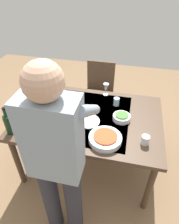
{
  "coord_description": "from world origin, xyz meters",
  "views": [
    {
      "loc": [
        -0.36,
        1.58,
        2.05
      ],
      "look_at": [
        0.0,
        0.0,
        0.79
      ],
      "focal_mm": 31.65,
      "sensor_mm": 36.0,
      "label": 1
    }
  ],
  "objects_px": {
    "dining_table": "(89,121)",
    "person_server": "(57,160)",
    "water_cup_far_left": "(145,140)",
    "dinner_plate_far": "(70,101)",
    "side_bowl_bread": "(29,128)",
    "chair_near": "(99,89)",
    "wine_bottle": "(8,124)",
    "water_cup_near_left": "(42,109)",
    "serving_bowl_pasta": "(105,138)",
    "water_cup_near_right": "(116,102)",
    "dinner_plate_near": "(88,121)",
    "side_bowl_salad": "(122,117)",
    "wine_glass_left": "(106,87)"
  },
  "relations": [
    {
      "from": "person_server",
      "to": "water_cup_near_left",
      "type": "xyz_separation_m",
      "value": [
        0.46,
        -0.73,
        -0.17
      ]
    },
    {
      "from": "water_cup_near_left",
      "to": "dinner_plate_near",
      "type": "bearing_deg",
      "value": 175.78
    },
    {
      "from": "wine_glass_left",
      "to": "dinner_plate_far",
      "type": "distance_m",
      "value": 0.46
    },
    {
      "from": "side_bowl_bread",
      "to": "dinner_plate_far",
      "type": "distance_m",
      "value": 0.6
    },
    {
      "from": "dining_table",
      "to": "side_bowl_salad",
      "type": "height_order",
      "value": "side_bowl_salad"
    },
    {
      "from": "water_cup_near_right",
      "to": "dinner_plate_near",
      "type": "height_order",
      "value": "water_cup_near_right"
    },
    {
      "from": "water_cup_near_right",
      "to": "side_bowl_salad",
      "type": "height_order",
      "value": "water_cup_near_right"
    },
    {
      "from": "wine_bottle",
      "to": "person_server",
      "type": "bearing_deg",
      "value": 149.31
    },
    {
      "from": "person_server",
      "to": "water_cup_far_left",
      "type": "distance_m",
      "value": 0.82
    },
    {
      "from": "water_cup_near_right",
      "to": "serving_bowl_pasta",
      "type": "xyz_separation_m",
      "value": [
        0.03,
        0.58,
        -0.01
      ]
    },
    {
      "from": "chair_near",
      "to": "wine_bottle",
      "type": "bearing_deg",
      "value": 65.21
    },
    {
      "from": "person_server",
      "to": "serving_bowl_pasta",
      "type": "relative_size",
      "value": 5.63
    },
    {
      "from": "dinner_plate_near",
      "to": "side_bowl_bread",
      "type": "bearing_deg",
      "value": 25.38
    },
    {
      "from": "dining_table",
      "to": "person_server",
      "type": "height_order",
      "value": "person_server"
    },
    {
      "from": "chair_near",
      "to": "water_cup_near_left",
      "type": "height_order",
      "value": "chair_near"
    },
    {
      "from": "dinner_plate_far",
      "to": "dinner_plate_near",
      "type": "bearing_deg",
      "value": 134.02
    },
    {
      "from": "water_cup_near_left",
      "to": "serving_bowl_pasta",
      "type": "xyz_separation_m",
      "value": [
        -0.73,
        0.27,
        -0.02
      ]
    },
    {
      "from": "water_cup_near_left",
      "to": "water_cup_far_left",
      "type": "xyz_separation_m",
      "value": [
        -1.08,
        0.22,
        -0.01
      ]
    },
    {
      "from": "serving_bowl_pasta",
      "to": "side_bowl_bread",
      "type": "distance_m",
      "value": 0.74
    },
    {
      "from": "water_cup_far_left",
      "to": "dinner_plate_near",
      "type": "bearing_deg",
      "value": -17.98
    },
    {
      "from": "water_cup_far_left",
      "to": "water_cup_near_right",
      "type": "bearing_deg",
      "value": -59.14
    },
    {
      "from": "serving_bowl_pasta",
      "to": "dinner_plate_far",
      "type": "height_order",
      "value": "serving_bowl_pasta"
    },
    {
      "from": "water_cup_near_left",
      "to": "water_cup_near_right",
      "type": "distance_m",
      "value": 0.82
    },
    {
      "from": "serving_bowl_pasta",
      "to": "water_cup_far_left",
      "type": "bearing_deg",
      "value": -171.87
    },
    {
      "from": "side_bowl_bread",
      "to": "dinner_plate_near",
      "type": "distance_m",
      "value": 0.59
    },
    {
      "from": "dinner_plate_near",
      "to": "dinner_plate_far",
      "type": "bearing_deg",
      "value": -45.98
    },
    {
      "from": "wine_glass_left",
      "to": "side_bowl_salad",
      "type": "distance_m",
      "value": 0.5
    },
    {
      "from": "water_cup_near_right",
      "to": "side_bowl_bread",
      "type": "height_order",
      "value": "water_cup_near_right"
    },
    {
      "from": "water_cup_far_left",
      "to": "side_bowl_bread",
      "type": "bearing_deg",
      "value": 3.73
    },
    {
      "from": "water_cup_near_right",
      "to": "wine_bottle",
      "type": "bearing_deg",
      "value": 36.16
    },
    {
      "from": "side_bowl_salad",
      "to": "dinner_plate_far",
      "type": "xyz_separation_m",
      "value": [
        0.61,
        -0.2,
        -0.03
      ]
    },
    {
      "from": "water_cup_near_right",
      "to": "water_cup_far_left",
      "type": "bearing_deg",
      "value": 120.86
    },
    {
      "from": "water_cup_near_right",
      "to": "side_bowl_salad",
      "type": "bearing_deg",
      "value": 108.74
    },
    {
      "from": "chair_near",
      "to": "person_server",
      "type": "distance_m",
      "value": 1.75
    },
    {
      "from": "water_cup_near_right",
      "to": "dinner_plate_near",
      "type": "relative_size",
      "value": 0.41
    },
    {
      "from": "side_bowl_bread",
      "to": "chair_near",
      "type": "bearing_deg",
      "value": -110.18
    },
    {
      "from": "wine_bottle",
      "to": "side_bowl_salad",
      "type": "bearing_deg",
      "value": -156.97
    },
    {
      "from": "water_cup_near_right",
      "to": "dinner_plate_far",
      "type": "distance_m",
      "value": 0.53
    },
    {
      "from": "wine_bottle",
      "to": "dinner_plate_near",
      "type": "height_order",
      "value": "wine_bottle"
    },
    {
      "from": "chair_near",
      "to": "serving_bowl_pasta",
      "type": "height_order",
      "value": "chair_near"
    },
    {
      "from": "chair_near",
      "to": "wine_bottle",
      "type": "xyz_separation_m",
      "value": [
        0.61,
        1.32,
        0.32
      ]
    },
    {
      "from": "dining_table",
      "to": "wine_glass_left",
      "type": "bearing_deg",
      "value": -102.62
    },
    {
      "from": "dining_table",
      "to": "wine_bottle",
      "type": "xyz_separation_m",
      "value": [
        0.67,
        0.42,
        0.18
      ]
    },
    {
      "from": "dining_table",
      "to": "water_cup_near_left",
      "type": "distance_m",
      "value": 0.53
    },
    {
      "from": "water_cup_far_left",
      "to": "dinner_plate_far",
      "type": "height_order",
      "value": "water_cup_far_left"
    },
    {
      "from": "dining_table",
      "to": "chair_near",
      "type": "xyz_separation_m",
      "value": [
        0.06,
        -0.91,
        -0.14
      ]
    },
    {
      "from": "person_server",
      "to": "dinner_plate_near",
      "type": "height_order",
      "value": "person_server"
    },
    {
      "from": "water_cup_far_left",
      "to": "serving_bowl_pasta",
      "type": "bearing_deg",
      "value": 8.13
    },
    {
      "from": "water_cup_far_left",
      "to": "dining_table",
      "type": "bearing_deg",
      "value": -25.89
    },
    {
      "from": "dining_table",
      "to": "water_cup_near_right",
      "type": "height_order",
      "value": "water_cup_near_right"
    }
  ]
}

